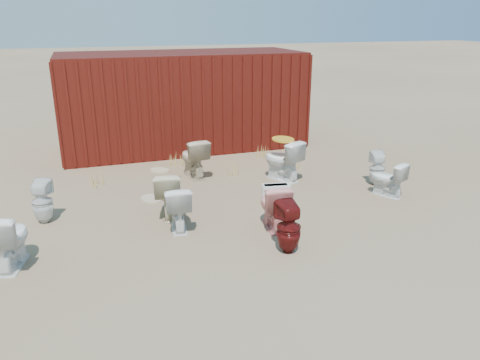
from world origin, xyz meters
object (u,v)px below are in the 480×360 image
object	(u,v)px
shipping_container	(183,100)
toilet_front_maroon	(289,228)
toilet_back_a	(42,202)
toilet_back_e	(377,169)
toilet_front_a	(8,239)
toilet_front_e	(387,179)
loose_tank	(276,194)
toilet_back_beige_right	(194,158)
toilet_front_pink	(274,206)
toilet_back_beige_left	(169,193)
toilet_back_yellowlid	(282,160)
toilet_front_c	(177,207)

from	to	relation	value
shipping_container	toilet_front_maroon	xyz separation A→B (m)	(0.15, -6.33, -0.81)
toilet_back_a	toilet_back_e	bearing A→B (deg)	-165.05
toilet_front_a	toilet_front_maroon	size ratio (longest dim) A/B	1.06
shipping_container	toilet_front_e	size ratio (longest dim) A/B	8.95
toilet_back_e	loose_tank	size ratio (longest dim) A/B	1.38
toilet_front_a	toilet_back_e	bearing A→B (deg)	-157.47
toilet_front_a	toilet_back_beige_right	distance (m)	4.37
toilet_front_pink	toilet_front_e	bearing A→B (deg)	-158.92
toilet_back_beige_left	toilet_back_yellowlid	xyz separation A→B (m)	(2.58, 1.09, 0.03)
toilet_front_c	toilet_back_e	size ratio (longest dim) A/B	1.08
shipping_container	toilet_back_beige_right	bearing A→B (deg)	-97.79
toilet_front_maroon	toilet_back_a	world-z (taller)	toilet_front_maroon
toilet_front_a	toilet_back_beige_left	bearing A→B (deg)	-144.39
toilet_back_beige_left	loose_tank	world-z (taller)	toilet_back_beige_left
loose_tank	toilet_back_yellowlid	bearing A→B (deg)	70.71
toilet_front_maroon	toilet_front_pink	bearing A→B (deg)	-102.25
toilet_front_a	loose_tank	size ratio (longest dim) A/B	1.63
toilet_front_c	toilet_back_beige_right	bearing A→B (deg)	-103.20
toilet_front_a	toilet_back_beige_right	world-z (taller)	toilet_back_beige_right
toilet_front_c	toilet_back_yellowlid	distance (m)	3.03
toilet_front_pink	toilet_back_beige_left	size ratio (longest dim) A/B	0.95
shipping_container	toilet_back_a	xyz separation A→B (m)	(-3.25, -4.08, -0.83)
shipping_container	toilet_front_pink	bearing A→B (deg)	-87.24
toilet_front_maroon	loose_tank	xyz separation A→B (m)	(0.57, 1.82, -0.21)
toilet_back_yellowlid	loose_tank	distance (m)	1.31
toilet_front_maroon	toilet_back_e	distance (m)	3.54
toilet_front_a	toilet_back_e	size ratio (longest dim) A/B	1.18
toilet_front_a	toilet_back_beige_left	size ratio (longest dim) A/B	1.01
toilet_front_e	toilet_back_a	xyz separation A→B (m)	(-6.11, 0.79, 0.03)
toilet_back_a	toilet_front_pink	bearing A→B (deg)	174.88
toilet_back_a	toilet_front_e	bearing A→B (deg)	-170.63
toilet_back_beige_right	toilet_back_e	distance (m)	3.78
shipping_container	toilet_back_beige_right	xyz separation A→B (m)	(-0.35, -2.58, -0.78)
loose_tank	toilet_back_e	bearing A→B (deg)	15.42
toilet_back_e	toilet_back_a	bearing A→B (deg)	15.93
toilet_front_c	toilet_back_beige_left	size ratio (longest dim) A/B	0.92
toilet_front_maroon	loose_tank	bearing A→B (deg)	-111.66
toilet_front_maroon	toilet_back_e	xyz separation A→B (m)	(2.88, 2.06, -0.04)
toilet_back_beige_left	toilet_back_yellowlid	bearing A→B (deg)	-144.72
toilet_front_c	toilet_back_beige_left	world-z (taller)	toilet_back_beige_left
toilet_front_c	toilet_back_a	world-z (taller)	toilet_front_c
toilet_front_e	toilet_back_e	xyz separation A→B (m)	(0.18, 0.59, 0.01)
toilet_front_c	toilet_back_beige_left	xyz separation A→B (m)	(-0.04, 0.57, 0.03)
toilet_front_a	toilet_front_c	xyz separation A→B (m)	(2.40, 0.47, -0.03)
toilet_front_a	toilet_back_yellowlid	distance (m)	5.37
shipping_container	toilet_front_maroon	world-z (taller)	shipping_container
toilet_front_a	toilet_back_a	xyz separation A→B (m)	(0.35, 1.42, -0.04)
toilet_front_pink	toilet_back_e	world-z (taller)	toilet_front_pink
toilet_front_maroon	toilet_back_e	bearing A→B (deg)	-148.72
toilet_front_a	toilet_front_maroon	xyz separation A→B (m)	(3.75, -0.83, -0.02)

